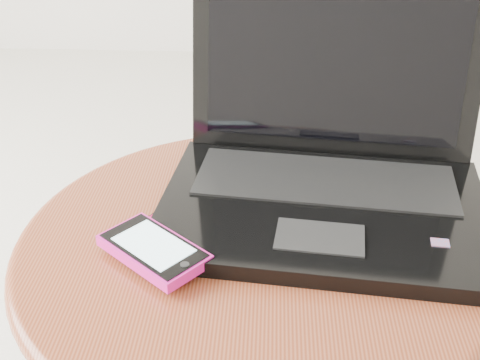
{
  "coord_description": "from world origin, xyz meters",
  "views": [
    {
      "loc": [
        0.11,
        -0.56,
        0.88
      ],
      "look_at": [
        0.07,
        0.07,
        0.51
      ],
      "focal_mm": 47.12,
      "sensor_mm": 36.0,
      "label": 1
    }
  ],
  "objects": [
    {
      "name": "table",
      "position": [
        0.09,
        0.04,
        0.35
      ],
      "size": [
        0.57,
        0.57,
        0.45
      ],
      "color": "#532515",
      "rests_on": "ground"
    },
    {
      "name": "laptop",
      "position": [
        0.18,
        0.14,
        0.5
      ],
      "size": [
        0.42,
        0.36,
        0.26
      ],
      "color": "black",
      "rests_on": "table"
    },
    {
      "name": "phone_black",
      "position": [
        0.01,
        0.05,
        0.45
      ],
      "size": [
        0.12,
        0.1,
        0.01
      ],
      "color": "black",
      "rests_on": "table"
    },
    {
      "name": "phone_pink",
      "position": [
        -0.02,
        -0.01,
        0.47
      ],
      "size": [
        0.14,
        0.13,
        0.01
      ],
      "color": "#CE1686",
      "rests_on": "phone_black"
    }
  ]
}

